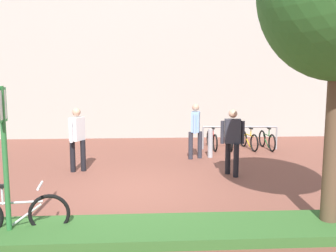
{
  "coord_description": "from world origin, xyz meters",
  "views": [
    {
      "loc": [
        0.28,
        -7.75,
        2.51
      ],
      "look_at": [
        0.84,
        1.51,
        1.27
      ],
      "focal_mm": 38.48,
      "sensor_mm": 36.0,
      "label": 1
    }
  ],
  "objects_px": {
    "bike_rack_cluster": "(239,139)",
    "bollard_steel": "(210,143)",
    "person_casual_tan": "(195,127)",
    "person_shirt_blue": "(77,135)",
    "person_suited_dark": "(232,138)",
    "bike_at_sign": "(16,215)",
    "parking_sign_post": "(4,141)"
  },
  "relations": [
    {
      "from": "bike_rack_cluster",
      "to": "bollard_steel",
      "type": "bearing_deg",
      "value": -134.75
    },
    {
      "from": "parking_sign_post",
      "to": "bike_rack_cluster",
      "type": "bearing_deg",
      "value": 51.88
    },
    {
      "from": "person_casual_tan",
      "to": "person_shirt_blue",
      "type": "height_order",
      "value": "same"
    },
    {
      "from": "bike_at_sign",
      "to": "person_shirt_blue",
      "type": "distance_m",
      "value": 4.06
    },
    {
      "from": "bike_rack_cluster",
      "to": "bollard_steel",
      "type": "height_order",
      "value": "bollard_steel"
    },
    {
      "from": "bike_at_sign",
      "to": "bike_rack_cluster",
      "type": "xyz_separation_m",
      "value": [
        5.36,
        6.79,
        -0.0
      ]
    },
    {
      "from": "bike_rack_cluster",
      "to": "person_casual_tan",
      "type": "distance_m",
      "value": 2.36
    },
    {
      "from": "parking_sign_post",
      "to": "bike_at_sign",
      "type": "relative_size",
      "value": 1.43
    },
    {
      "from": "bike_at_sign",
      "to": "bollard_steel",
      "type": "distance_m",
      "value": 6.86
    },
    {
      "from": "bike_rack_cluster",
      "to": "person_casual_tan",
      "type": "height_order",
      "value": "person_casual_tan"
    },
    {
      "from": "bike_rack_cluster",
      "to": "bollard_steel",
      "type": "distance_m",
      "value": 1.81
    },
    {
      "from": "person_suited_dark",
      "to": "person_shirt_blue",
      "type": "relative_size",
      "value": 1.0
    },
    {
      "from": "parking_sign_post",
      "to": "bike_rack_cluster",
      "type": "height_order",
      "value": "parking_sign_post"
    },
    {
      "from": "person_shirt_blue",
      "to": "person_suited_dark",
      "type": "bearing_deg",
      "value": -9.08
    },
    {
      "from": "bike_rack_cluster",
      "to": "person_shirt_blue",
      "type": "height_order",
      "value": "person_shirt_blue"
    },
    {
      "from": "person_casual_tan",
      "to": "bike_rack_cluster",
      "type": "bearing_deg",
      "value": 38.9
    },
    {
      "from": "bike_at_sign",
      "to": "person_shirt_blue",
      "type": "relative_size",
      "value": 0.97
    },
    {
      "from": "person_suited_dark",
      "to": "person_casual_tan",
      "type": "bearing_deg",
      "value": 108.71
    },
    {
      "from": "parking_sign_post",
      "to": "bike_rack_cluster",
      "type": "distance_m",
      "value": 8.88
    },
    {
      "from": "person_casual_tan",
      "to": "person_shirt_blue",
      "type": "distance_m",
      "value": 3.63
    },
    {
      "from": "bike_at_sign",
      "to": "bike_rack_cluster",
      "type": "distance_m",
      "value": 8.65
    },
    {
      "from": "bike_rack_cluster",
      "to": "person_casual_tan",
      "type": "bearing_deg",
      "value": -141.1
    },
    {
      "from": "bike_rack_cluster",
      "to": "person_shirt_blue",
      "type": "bearing_deg",
      "value": -151.51
    },
    {
      "from": "person_casual_tan",
      "to": "person_suited_dark",
      "type": "xyz_separation_m",
      "value": [
        0.68,
        -2.01,
        0.0
      ]
    },
    {
      "from": "person_suited_dark",
      "to": "person_shirt_blue",
      "type": "bearing_deg",
      "value": 170.92
    },
    {
      "from": "parking_sign_post",
      "to": "bollard_steel",
      "type": "height_order",
      "value": "parking_sign_post"
    },
    {
      "from": "person_casual_tan",
      "to": "person_suited_dark",
      "type": "height_order",
      "value": "same"
    },
    {
      "from": "bollard_steel",
      "to": "person_suited_dark",
      "type": "height_order",
      "value": "person_suited_dark"
    },
    {
      "from": "person_casual_tan",
      "to": "person_suited_dark",
      "type": "relative_size",
      "value": 1.0
    },
    {
      "from": "bike_at_sign",
      "to": "person_shirt_blue",
      "type": "height_order",
      "value": "person_shirt_blue"
    },
    {
      "from": "parking_sign_post",
      "to": "person_suited_dark",
      "type": "distance_m",
      "value": 5.59
    },
    {
      "from": "bollard_steel",
      "to": "person_suited_dark",
      "type": "distance_m",
      "value": 2.22
    }
  ]
}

